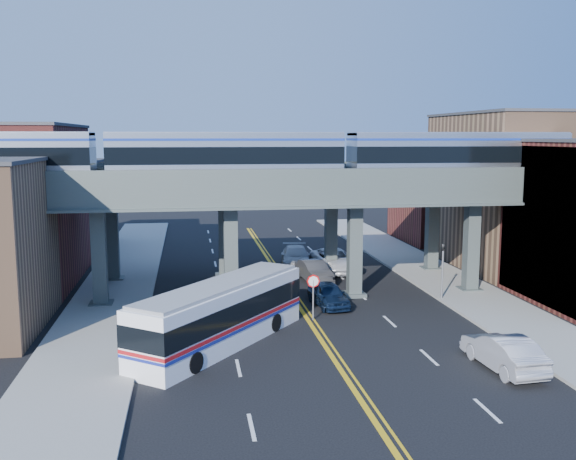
% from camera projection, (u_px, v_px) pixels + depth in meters
% --- Properties ---
extents(ground, '(120.00, 120.00, 0.00)m').
position_uv_depth(ground, '(318.00, 336.00, 33.45)').
color(ground, black).
rests_on(ground, ground).
extents(sidewalk_west, '(5.00, 70.00, 0.16)m').
position_uv_depth(sidewalk_west, '(113.00, 296.00, 41.46)').
color(sidewalk_west, gray).
rests_on(sidewalk_west, ground).
extents(sidewalk_east, '(5.00, 70.00, 0.16)m').
position_uv_depth(sidewalk_east, '(450.00, 284.00, 44.97)').
color(sidewalk_east, gray).
rests_on(sidewalk_east, ground).
extents(building_west_b, '(8.00, 14.00, 11.00)m').
position_uv_depth(building_west_b, '(18.00, 205.00, 45.47)').
color(building_west_b, maroon).
rests_on(building_west_b, ground).
extents(building_west_c, '(8.00, 10.00, 8.00)m').
position_uv_depth(building_west_c, '(56.00, 206.00, 58.39)').
color(building_west_c, '#856045').
rests_on(building_west_c, ground).
extents(building_east_b, '(8.00, 14.00, 12.00)m').
position_uv_depth(building_east_b, '(506.00, 191.00, 51.05)').
color(building_east_b, '#856045').
rests_on(building_east_b, ground).
extents(building_east_c, '(8.00, 10.00, 9.00)m').
position_uv_depth(building_east_c, '(442.00, 195.00, 63.97)').
color(building_east_c, maroon).
rests_on(building_east_c, ground).
extents(mural_panel, '(0.10, 9.50, 9.50)m').
position_uv_depth(mural_panel, '(541.00, 229.00, 38.89)').
color(mural_panel, teal).
rests_on(mural_panel, ground).
extents(elevated_viaduct_near, '(52.00, 3.60, 7.40)m').
position_uv_depth(elevated_viaduct_near, '(294.00, 198.00, 40.33)').
color(elevated_viaduct_near, '#3D4746').
rests_on(elevated_viaduct_near, ground).
extents(elevated_viaduct_far, '(52.00, 3.60, 7.40)m').
position_uv_depth(elevated_viaduct_far, '(278.00, 189.00, 47.18)').
color(elevated_viaduct_far, '#3D4746').
rests_on(elevated_viaduct_far, ground).
extents(transit_train, '(44.26, 2.77, 3.23)m').
position_uv_depth(transit_train, '(226.00, 156.00, 39.30)').
color(transit_train, black).
rests_on(transit_train, elevated_viaduct_near).
extents(stop_sign, '(0.76, 0.09, 2.63)m').
position_uv_depth(stop_sign, '(313.00, 290.00, 36.17)').
color(stop_sign, slate).
rests_on(stop_sign, ground).
extents(traffic_signal, '(0.15, 0.18, 4.10)m').
position_uv_depth(traffic_signal, '(443.00, 265.00, 40.39)').
color(traffic_signal, slate).
rests_on(traffic_signal, ground).
extents(transit_bus, '(9.25, 10.81, 3.01)m').
position_uv_depth(transit_bus, '(221.00, 315.00, 31.79)').
color(transit_bus, white).
rests_on(transit_bus, ground).
extents(car_lane_a, '(2.18, 4.45, 1.46)m').
position_uv_depth(car_lane_a, '(328.00, 295.00, 39.27)').
color(car_lane_a, '#0E1C35').
rests_on(car_lane_a, ground).
extents(car_lane_b, '(2.19, 4.72, 1.50)m').
position_uv_depth(car_lane_b, '(314.00, 271.00, 45.98)').
color(car_lane_b, '#343437').
rests_on(car_lane_b, ground).
extents(car_lane_c, '(3.12, 6.18, 1.67)m').
position_uv_depth(car_lane_c, '(335.00, 260.00, 49.52)').
color(car_lane_c, white).
rests_on(car_lane_c, ground).
extents(car_lane_d, '(2.89, 5.79, 1.62)m').
position_uv_depth(car_lane_d, '(296.00, 257.00, 51.00)').
color(car_lane_d, '#AAABAF').
rests_on(car_lane_d, ground).
extents(car_parked_curb, '(2.05, 5.01, 1.61)m').
position_uv_depth(car_parked_curb, '(503.00, 352.00, 28.62)').
color(car_parked_curb, '#AAAAAE').
rests_on(car_parked_curb, ground).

